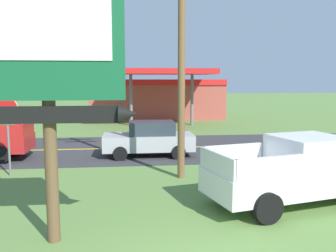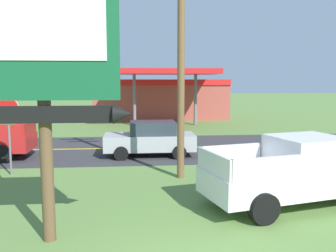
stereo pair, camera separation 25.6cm
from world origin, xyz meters
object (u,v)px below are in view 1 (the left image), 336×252
Objects in this scene: stop_sign at (7,122)px; car_silver_mid_lane at (149,139)px; motel_sign at (49,64)px; utility_pole at (182,38)px; gas_station at (156,97)px; pickup_white_parked_on_lawn at (297,171)px.

stop_sign is 0.70× the size of car_silver_mid_lane.
car_silver_mid_lane is at bearing 74.24° from motel_sign.
car_silver_mid_lane is at bearing 29.18° from stop_sign.
stop_sign is at bearing 171.68° from utility_pole.
stop_sign is at bearing 114.97° from motel_sign.
utility_pole is 0.79× the size of gas_station.
utility_pole is (3.51, 5.14, 1.14)m from motel_sign.
utility_pole reaches higher than car_silver_mid_lane.
utility_pole is 1.71× the size of pickup_white_parked_on_lawn.
utility_pole is (6.33, -0.93, 3.01)m from stop_sign.
motel_sign is at bearing -99.04° from gas_station.
pickup_white_parked_on_lawn is (9.25, -4.10, -1.06)m from stop_sign.
utility_pole reaches higher than pickup_white_parked_on_lawn.
motel_sign is 6.33m from utility_pole.
utility_pole reaches higher than gas_station.
motel_sign is 1.39× the size of car_silver_mid_lane.
gas_station reaches higher than stop_sign.
pickup_white_parked_on_lawn reaches higher than car_silver_mid_lane.
utility_pole is at bearing -91.87° from gas_station.
pickup_white_parked_on_lawn is (6.42, 1.97, -2.93)m from motel_sign.
motel_sign reaches higher than car_silver_mid_lane.
pickup_white_parked_on_lawn is (2.22, -24.43, -0.98)m from gas_station.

